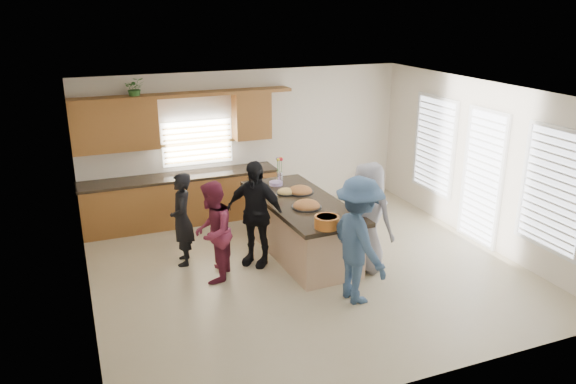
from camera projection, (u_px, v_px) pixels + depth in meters
name	position (u px, v px, depth m)	size (l,w,h in m)	color
floor	(307.00, 269.00, 8.93)	(6.50, 6.50, 0.00)	#BEB08D
room_shell	(308.00, 153.00, 8.31)	(6.52, 6.02, 2.81)	silver
back_cabinetry	(177.00, 177.00, 10.52)	(4.08, 0.66, 2.46)	brown
right_wall_glazing	(485.00, 169.00, 9.51)	(0.06, 4.00, 2.25)	white
island	(301.00, 228.00, 9.35)	(1.26, 2.74, 0.95)	tan
platter_front	(307.00, 206.00, 8.84)	(0.47, 0.47, 0.19)	black
platter_mid	(300.00, 191.00, 9.53)	(0.46, 0.46, 0.19)	black
platter_back	(286.00, 192.00, 9.48)	(0.32, 0.32, 0.13)	black
salad_bowl	(327.00, 221.00, 8.05)	(0.36, 0.36, 0.17)	#BE6522
clear_cup	(356.00, 216.00, 8.35)	(0.07, 0.07, 0.11)	white
plate_stack	(276.00, 183.00, 9.94)	(0.24, 0.24, 0.06)	#A085C2
flower_vase	(280.00, 169.00, 10.07)	(0.14, 0.14, 0.45)	silver
potted_plant	(135.00, 88.00, 9.83)	(0.34, 0.30, 0.38)	#37742E
woman_left_back	(182.00, 219.00, 8.90)	(0.55, 0.36, 1.51)	black
woman_left_mid	(213.00, 232.00, 8.36)	(0.76, 0.59, 1.56)	maroon
woman_left_front	(255.00, 213.00, 8.85)	(1.01, 0.42, 1.73)	black
woman_right_back	(359.00, 240.00, 7.74)	(1.18, 0.68, 1.82)	#375479
woman_right_front	(367.00, 217.00, 8.65)	(0.86, 0.56, 1.76)	gray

